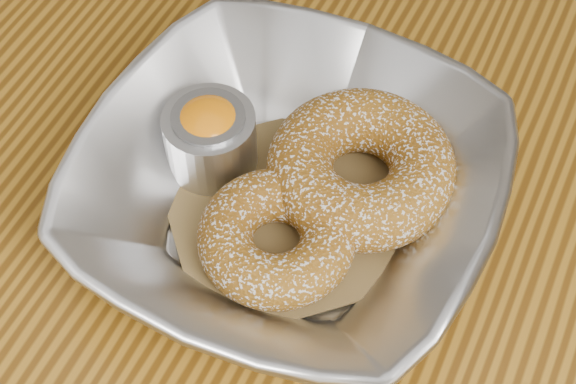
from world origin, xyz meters
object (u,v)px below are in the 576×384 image
at_px(donut_back, 361,168).
at_px(ramekin, 210,137).
at_px(serving_bowl, 288,191).
at_px(table, 336,372).
at_px(donut_front, 277,237).

height_order(donut_back, ramekin, ramekin).
xyz_separation_m(serving_bowl, ramekin, (-0.06, 0.02, 0.00)).
bearing_deg(table, donut_front, 167.94).
relative_size(serving_bowl, donut_front, 2.67).
bearing_deg(ramekin, donut_front, -33.89).
xyz_separation_m(donut_back, ramekin, (-0.09, -0.02, 0.00)).
bearing_deg(table, ramekin, 154.31).
height_order(table, donut_back, donut_back).
distance_m(table, donut_front, 0.13).
relative_size(donut_front, ramekin, 1.60).
distance_m(table, serving_bowl, 0.15).
xyz_separation_m(donut_front, ramekin, (-0.07, 0.05, 0.01)).
height_order(table, donut_front, donut_front).
bearing_deg(donut_back, table, -73.78).
bearing_deg(donut_front, donut_back, 68.14).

